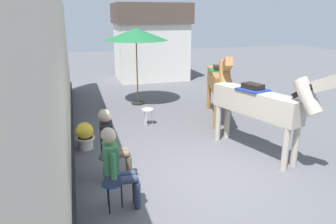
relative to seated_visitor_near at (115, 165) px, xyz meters
name	(u,v)px	position (x,y,z in m)	size (l,w,h in m)	color
ground_plane	(163,129)	(1.72, 3.37, -0.78)	(40.00, 40.00, 0.00)	#56565B
pub_facade_wall	(58,93)	(-0.83, 1.87, 0.76)	(0.34, 14.00, 3.40)	beige
distant_cottage	(151,41)	(3.12, 10.52, 1.02)	(3.40, 2.60, 3.50)	silver
seated_visitor_near	(115,165)	(0.00, 0.00, 0.00)	(0.61, 0.49, 1.39)	#194C99
seated_visitor_far	(111,141)	(0.04, 0.98, 0.00)	(0.61, 0.49, 1.39)	#194C99
saddled_horse_near	(260,104)	(3.27, 1.22, 0.38)	(1.17, 2.90, 2.06)	#B2A899
saddled_horse_far	(219,81)	(3.50, 3.74, 0.38)	(1.20, 2.89, 2.06)	#9E6B38
flower_planter_farthest	(85,135)	(-0.37, 2.60, -0.44)	(0.43, 0.43, 0.64)	beige
cafe_parasol	(136,35)	(1.56, 6.09, 1.59)	(2.10, 2.10, 2.58)	black
spare_stool_white	(147,111)	(1.39, 3.85, -0.38)	(0.32, 0.32, 0.46)	white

